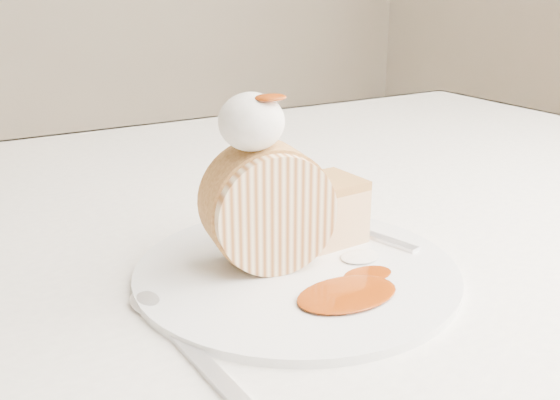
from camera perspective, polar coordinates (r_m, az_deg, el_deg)
table at (r=0.71m, az=-2.02°, el=-7.46°), size 1.40×0.90×0.75m
plate at (r=0.52m, az=1.52°, el=-6.46°), size 0.28×0.28×0.01m
roulade_slice at (r=0.51m, az=-1.10°, el=-0.69°), size 0.11×0.07×0.10m
cake_chunk at (r=0.56m, az=4.18°, el=-1.28°), size 0.06×0.06×0.05m
whipped_cream at (r=0.48m, az=-2.63°, el=7.15°), size 0.05×0.05×0.05m
caramel_drizzle at (r=0.47m, az=-0.89°, el=10.04°), size 0.03×0.02×0.01m
caramel_pool at (r=0.47m, az=6.15°, el=-8.52°), size 0.09×0.06×0.00m
fork at (r=0.58m, az=7.65°, el=-2.98°), size 0.06×0.16×0.00m
spoon at (r=0.42m, az=-7.67°, el=-13.89°), size 0.03×0.15×0.00m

